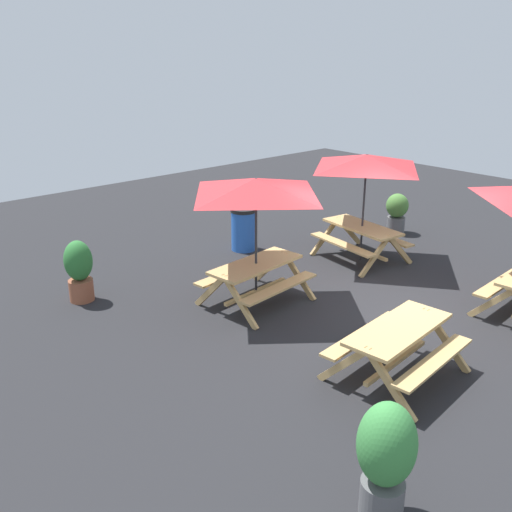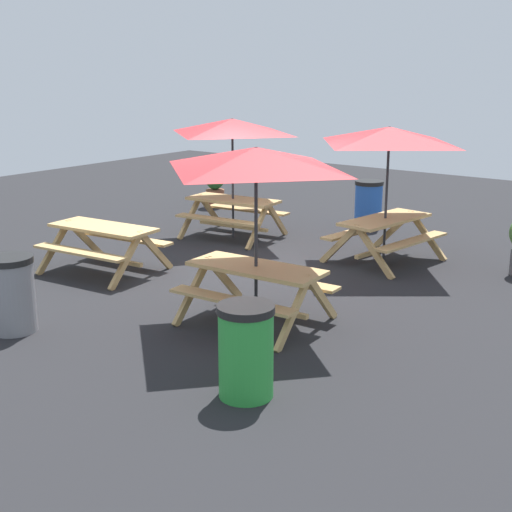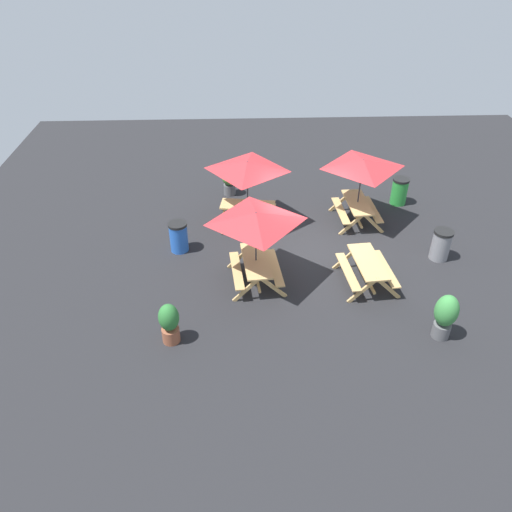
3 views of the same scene
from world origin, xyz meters
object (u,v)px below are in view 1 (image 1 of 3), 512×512
(picnic_table_1, at_px, (398,340))
(picnic_table_2, at_px, (256,196))
(potted_plant_2, at_px, (386,456))
(trash_bin_blue, at_px, (244,229))
(potted_plant_1, at_px, (79,269))
(picnic_table_3, at_px, (366,169))
(potted_plant_0, at_px, (397,211))

(picnic_table_1, relative_size, picnic_table_2, 0.82)
(picnic_table_1, xyz_separation_m, potted_plant_2, (2.23, 1.41, 0.15))
(trash_bin_blue, distance_m, potted_plant_1, 4.03)
(picnic_table_3, bearing_deg, picnic_table_2, -79.10)
(potted_plant_1, bearing_deg, trash_bin_blue, -178.08)
(trash_bin_blue, bearing_deg, potted_plant_0, 156.89)
(picnic_table_2, bearing_deg, potted_plant_2, 56.47)
(potted_plant_0, xyz_separation_m, potted_plant_2, (7.79, 5.33, 0.16))
(potted_plant_0, distance_m, potted_plant_2, 9.44)
(potted_plant_1, bearing_deg, potted_plant_0, 169.48)
(picnic_table_1, height_order, potted_plant_2, potted_plant_2)
(potted_plant_1, bearing_deg, picnic_table_1, 111.73)
(picnic_table_3, xyz_separation_m, trash_bin_blue, (1.48, -2.19, -1.49))
(picnic_table_1, xyz_separation_m, trash_bin_blue, (-1.89, -5.48, -0.07))
(picnic_table_2, xyz_separation_m, potted_plant_1, (2.31, -2.20, -1.38))
(picnic_table_2, relative_size, potted_plant_1, 2.03)
(picnic_table_3, height_order, potted_plant_0, picnic_table_3)
(picnic_table_2, distance_m, potted_plant_1, 3.48)
(trash_bin_blue, height_order, potted_plant_0, potted_plant_0)
(picnic_table_2, height_order, potted_plant_1, picnic_table_2)
(picnic_table_3, height_order, potted_plant_2, picnic_table_3)
(picnic_table_1, distance_m, potted_plant_2, 2.65)
(picnic_table_2, distance_m, picnic_table_3, 3.20)
(picnic_table_2, xyz_separation_m, potted_plant_2, (2.41, 4.55, -1.28))
(picnic_table_1, distance_m, potted_plant_0, 6.80)
(trash_bin_blue, xyz_separation_m, potted_plant_2, (4.13, 6.89, 0.21))
(picnic_table_3, distance_m, potted_plant_2, 7.43)
(picnic_table_1, height_order, trash_bin_blue, trash_bin_blue)
(potted_plant_2, bearing_deg, trash_bin_blue, -120.91)
(picnic_table_3, height_order, potted_plant_1, picnic_table_3)
(potted_plant_2, bearing_deg, picnic_table_1, -147.74)
(trash_bin_blue, bearing_deg, picnic_table_3, 124.07)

